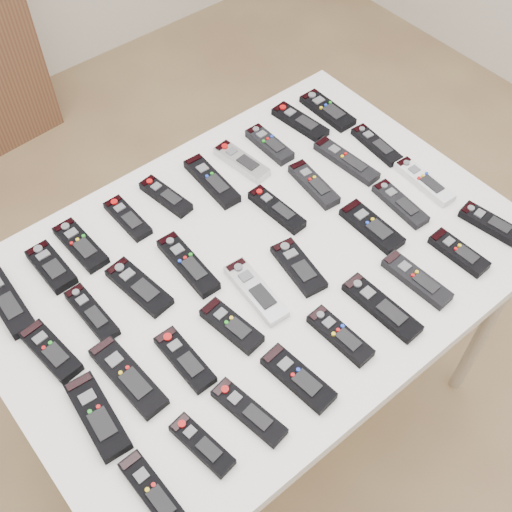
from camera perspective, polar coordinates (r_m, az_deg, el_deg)
ground at (r=2.21m, az=0.99°, el=-12.04°), size 4.00×4.00×0.00m
table at (r=1.57m, az=0.00°, el=-1.73°), size 1.25×0.88×0.78m
remote_0 at (r=1.55m, az=-21.33°, el=-3.69°), size 0.06×0.21×0.02m
remote_1 at (r=1.57m, az=-17.74°, el=-0.93°), size 0.06×0.15×0.02m
remote_2 at (r=1.60m, az=-15.32°, el=0.93°), size 0.06×0.17×0.02m
remote_3 at (r=1.63m, az=-11.34°, el=3.31°), size 0.05×0.15×0.02m
remote_4 at (r=1.66m, az=-8.02°, el=5.27°), size 0.07×0.16×0.02m
remote_5 at (r=1.68m, az=-3.95°, el=6.66°), size 0.06×0.19×0.02m
remote_6 at (r=1.73m, az=-1.29°, el=8.37°), size 0.07×0.17×0.02m
remote_7 at (r=1.78m, az=1.21°, el=9.88°), size 0.05×0.15×0.02m
remote_8 at (r=1.85m, az=3.93°, el=11.81°), size 0.07×0.18×0.02m
remote_9 at (r=1.90m, az=6.37°, el=12.74°), size 0.06×0.18×0.02m
remote_10 at (r=1.44m, az=-17.76°, el=-8.06°), size 0.07×0.16×0.02m
remote_11 at (r=1.47m, az=-14.38°, el=-4.95°), size 0.05×0.16×0.02m
remote_12 at (r=1.49m, az=-10.36°, el=-2.72°), size 0.08×0.18×0.02m
remote_13 at (r=1.51m, az=-6.06°, el=-0.74°), size 0.06×0.20×0.02m
remote_14 at (r=1.61m, az=1.85°, el=4.16°), size 0.05×0.17×0.02m
remote_15 at (r=1.68m, az=5.15°, el=6.36°), size 0.07×0.17×0.02m
remote_16 at (r=1.75m, az=8.02°, el=8.38°), size 0.06×0.20×0.02m
remote_17 at (r=1.81m, az=10.65°, el=9.67°), size 0.06×0.17×0.02m
remote_18 at (r=1.35m, az=-13.90°, el=-13.64°), size 0.08×0.19×0.02m
remote_19 at (r=1.38m, az=-11.30°, el=-10.47°), size 0.07×0.21×0.02m
remote_20 at (r=1.38m, az=-6.35°, el=-9.13°), size 0.05×0.16×0.02m
remote_21 at (r=1.41m, az=-2.19°, el=-6.21°), size 0.07×0.16×0.02m
remote_22 at (r=1.46m, az=-0.00°, el=-3.14°), size 0.07×0.19×0.02m
remote_23 at (r=1.50m, az=3.80°, el=-0.98°), size 0.08×0.17×0.02m
remote_24 at (r=1.60m, az=10.24°, el=2.59°), size 0.06×0.17×0.02m
remote_25 at (r=1.67m, az=12.69°, el=4.54°), size 0.06×0.17×0.02m
remote_26 at (r=1.74m, az=14.72°, el=6.44°), size 0.06×0.18×0.02m
remote_27 at (r=1.28m, az=-9.05°, el=-20.10°), size 0.05×0.17×0.02m
remote_28 at (r=1.30m, az=-4.83°, el=-16.38°), size 0.06×0.15×0.02m
remote_29 at (r=1.32m, az=-0.65°, el=-13.69°), size 0.07×0.18×0.02m
remote_30 at (r=1.35m, az=3.77°, el=-10.78°), size 0.07×0.17×0.02m
remote_31 at (r=1.41m, az=7.48°, el=-7.04°), size 0.06×0.16×0.02m
remote_32 at (r=1.46m, az=11.11°, el=-4.51°), size 0.06×0.20×0.02m
remote_33 at (r=1.52m, az=14.09°, el=-2.04°), size 0.06×0.18×0.02m
remote_34 at (r=1.60m, az=17.58°, el=0.30°), size 0.06×0.15×0.02m
remote_35 at (r=1.68m, az=20.13°, el=2.71°), size 0.07×0.16×0.02m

